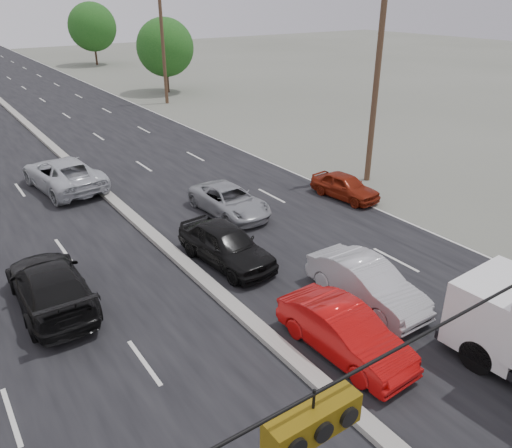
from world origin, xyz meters
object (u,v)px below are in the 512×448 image
at_px(oncoming_near, 50,286).
at_px(utility_pole_right_c, 163,44).
at_px(tree_right_mid, 165,47).
at_px(queue_car_a, 226,245).
at_px(utility_pole_right_b, 376,83).
at_px(queue_car_b, 367,283).
at_px(tree_right_far, 92,27).
at_px(queue_car_c, 230,201).
at_px(queue_car_e, 345,186).
at_px(oncoming_far, 63,174).
at_px(red_sedan, 344,333).

bearing_deg(oncoming_near, utility_pole_right_c, -120.58).
relative_size(tree_right_mid, queue_car_a, 1.60).
relative_size(utility_pole_right_b, queue_car_b, 2.28).
height_order(tree_right_far, queue_car_c, tree_right_far).
relative_size(queue_car_e, oncoming_far, 0.62).
relative_size(tree_right_mid, queue_car_e, 1.97).
distance_m(utility_pole_right_c, queue_car_a, 30.90).
distance_m(utility_pole_right_c, queue_car_b, 34.74).
bearing_deg(utility_pole_right_b, utility_pole_right_c, 90.00).
height_order(red_sedan, queue_car_b, queue_car_b).
height_order(queue_car_b, oncoming_near, oncoming_near).
xyz_separation_m(red_sedan, oncoming_near, (-6.11, 7.03, 0.06)).
bearing_deg(oncoming_near, tree_right_far, -108.51).
height_order(red_sedan, queue_car_c, red_sedan).
distance_m(tree_right_mid, tree_right_far, 25.03).
bearing_deg(queue_car_c, oncoming_near, -162.39).
distance_m(queue_car_c, oncoming_near, 9.18).
bearing_deg(utility_pole_right_c, queue_car_e, -96.30).
bearing_deg(utility_pole_right_c, queue_car_c, -109.14).
height_order(queue_car_c, queue_car_e, queue_car_c).
bearing_deg(red_sedan, queue_car_c, 73.90).
bearing_deg(oncoming_near, red_sedan, 132.19).
distance_m(red_sedan, queue_car_e, 11.82).
relative_size(queue_car_a, queue_car_e, 1.23).
relative_size(red_sedan, queue_car_c, 0.94).
xyz_separation_m(utility_pole_right_b, red_sedan, (-11.10, -9.79, -4.41)).
xyz_separation_m(queue_car_c, queue_car_e, (5.66, -1.60, -0.01)).
height_order(tree_right_far, queue_car_b, tree_right_far).
relative_size(utility_pole_right_c, queue_car_a, 2.24).
relative_size(utility_pole_right_c, queue_car_b, 2.28).
xyz_separation_m(queue_car_e, oncoming_far, (-11.00, 9.14, 0.20)).
bearing_deg(queue_car_e, queue_car_b, -135.91).
bearing_deg(queue_car_a, red_sedan, -95.11).
xyz_separation_m(tree_right_mid, queue_car_a, (-13.60, -33.51, -3.58)).
xyz_separation_m(utility_pole_right_c, queue_car_a, (-11.10, -28.51, -4.35)).
relative_size(tree_right_far, oncoming_far, 1.39).
height_order(utility_pole_right_b, oncoming_far, utility_pole_right_b).
bearing_deg(oncoming_near, queue_car_e, -172.86).
relative_size(tree_right_far, queue_car_a, 1.83).
xyz_separation_m(utility_pole_right_b, tree_right_far, (3.50, 55.00, -0.15)).
bearing_deg(tree_right_mid, queue_car_b, -106.33).
bearing_deg(tree_right_mid, queue_car_c, -110.44).
bearing_deg(utility_pole_right_c, tree_right_far, 83.35).
distance_m(utility_pole_right_c, oncoming_far, 22.47).
bearing_deg(oncoming_near, tree_right_mid, -119.82).
xyz_separation_m(queue_car_b, oncoming_far, (-5.17, 16.21, 0.09)).
relative_size(tree_right_mid, red_sedan, 1.68).
relative_size(utility_pole_right_b, queue_car_a, 2.24).
relative_size(tree_right_mid, queue_car_c, 1.57).
distance_m(tree_right_mid, queue_car_e, 31.95).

